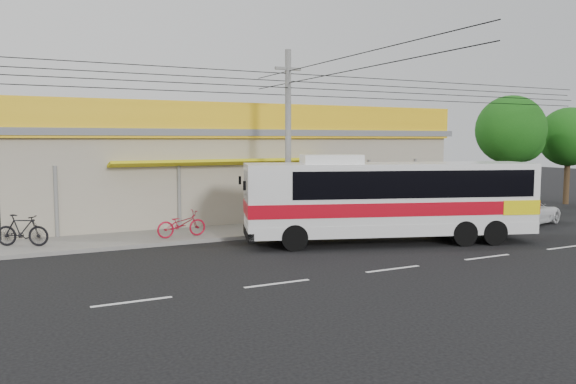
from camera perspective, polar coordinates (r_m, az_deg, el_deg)
name	(u,v)px	position (r m, az deg, el deg)	size (l,w,h in m)	color
ground	(349,254)	(19.99, 6.26, -6.33)	(120.00, 120.00, 0.00)	black
sidewalk	(277,228)	(25.15, -1.14, -3.70)	(30.00, 3.20, 0.15)	gray
lane_markings	(393,269)	(17.99, 10.60, -7.71)	(50.00, 0.12, 0.01)	silver
storefront_building	(232,172)	(29.99, -5.69, 2.02)	(22.60, 9.20, 5.70)	#9E9480
coach_bus	(394,196)	(22.22, 10.72, -0.37)	(11.42, 5.73, 3.46)	silver
motorbike_red	(181,224)	(22.82, -10.77, -3.20)	(0.70, 2.00, 1.05)	maroon
motorbike_dark	(22,230)	(22.67, -25.39, -3.54)	(0.55, 1.95, 1.17)	black
white_car	(525,212)	(29.08, 22.96, -1.86)	(1.98, 4.30, 1.19)	silver
utility_pole	(288,83)	(23.18, 0.01, 11.00)	(34.00, 14.00, 7.66)	slate
tree_near	(513,132)	(35.24, 21.89, 5.66)	(3.97, 3.97, 6.58)	#362315
tree_far	(571,139)	(39.09, 26.78, 4.84)	(3.63, 3.63, 6.02)	#362315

